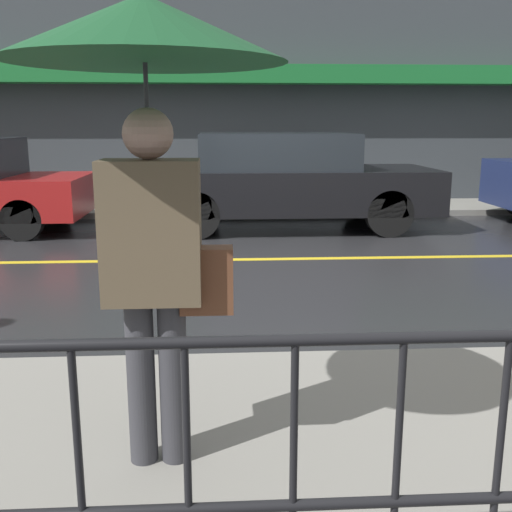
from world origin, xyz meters
name	(u,v)px	position (x,y,z in m)	size (l,w,h in m)	color
ground_plane	(251,260)	(0.00, 0.00, 0.00)	(80.00, 80.00, 0.00)	#262628
sidewalk_near	(298,460)	(0.00, -4.67, 0.05)	(28.00, 2.59, 0.11)	gray
sidewalk_far	(240,208)	(0.00, 4.23, 0.05)	(28.00, 1.71, 0.11)	gray
lane_marking	(251,259)	(0.00, 0.00, 0.00)	(25.20, 0.12, 0.01)	gold
building_storefront	(237,75)	(0.00, 5.20, 2.61)	(28.00, 0.85, 5.22)	#383D42
railing_foreground	(346,451)	(0.00, -5.71, 0.72)	(12.00, 0.04, 0.99)	black
pedestrian	(147,87)	(-0.67, -4.70, 1.83)	(1.19, 1.19, 2.08)	#333338
car_black	(284,180)	(0.66, 2.29, 0.78)	(4.65, 1.93, 1.52)	black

